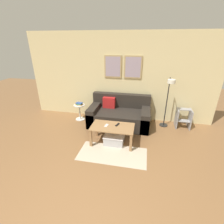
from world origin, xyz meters
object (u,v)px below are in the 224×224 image
object	(u,v)px
storage_bin	(114,138)
side_table	(80,111)
coffee_table	(112,129)
remote_control	(117,125)
couch	(119,115)
cell_phone	(106,125)
book_stack	(79,104)
step_stool	(183,118)
floor_lamp	(169,96)

from	to	relation	value
storage_bin	side_table	size ratio (longest dim) A/B	0.98
coffee_table	remote_control	size ratio (longest dim) A/B	6.73
couch	remote_control	bearing A→B (deg)	-83.63
remote_control	cell_phone	bearing A→B (deg)	-142.90
couch	remote_control	distance (m)	0.93
book_stack	step_stool	distance (m)	3.07
coffee_table	storage_bin	world-z (taller)	coffee_table
step_stool	floor_lamp	bearing A→B (deg)	-159.85
remote_control	step_stool	world-z (taller)	step_stool
couch	step_stool	bearing A→B (deg)	5.58
coffee_table	step_stool	bearing A→B (deg)	33.00
floor_lamp	remote_control	size ratio (longest dim) A/B	9.49
side_table	book_stack	size ratio (longest dim) A/B	2.09
coffee_table	book_stack	world-z (taller)	book_stack
side_table	cell_phone	distance (m)	1.52
floor_lamp	side_table	bearing A→B (deg)	178.69
couch	remote_control	world-z (taller)	couch
floor_lamp	couch	bearing A→B (deg)	179.56
storage_bin	cell_phone	xyz separation A→B (m)	(-0.19, -0.00, 0.34)
floor_lamp	side_table	world-z (taller)	floor_lamp
coffee_table	step_stool	distance (m)	2.16
floor_lamp	side_table	xyz separation A→B (m)	(-2.55, 0.06, -0.68)
storage_bin	step_stool	size ratio (longest dim) A/B	0.89
side_table	cell_phone	xyz separation A→B (m)	(1.11, -1.03, 0.16)
couch	coffee_table	xyz separation A→B (m)	(-0.00, -1.00, 0.08)
book_stack	step_stool	world-z (taller)	book_stack
couch	coffee_table	bearing A→B (deg)	-90.17
remote_control	cell_phone	size ratio (longest dim) A/B	1.07
couch	cell_phone	bearing A→B (deg)	-98.72
couch	floor_lamp	xyz separation A→B (m)	(1.30, -0.01, 0.69)
remote_control	book_stack	bearing A→B (deg)	164.59
floor_lamp	book_stack	xyz separation A→B (m)	(-2.55, 0.06, -0.45)
couch	coffee_table	distance (m)	1.00
floor_lamp	step_stool	bearing A→B (deg)	20.15
storage_bin	floor_lamp	world-z (taller)	floor_lamp
coffee_table	storage_bin	bearing A→B (deg)	16.78
coffee_table	floor_lamp	distance (m)	1.74
floor_lamp	step_stool	size ratio (longest dim) A/B	2.64
side_table	remote_control	size ratio (longest dim) A/B	3.27
step_stool	remote_control	bearing A→B (deg)	-147.54
book_stack	remote_control	size ratio (longest dim) A/B	1.56
floor_lamp	storage_bin	bearing A→B (deg)	-142.17
storage_bin	book_stack	xyz separation A→B (m)	(-1.30, 1.04, 0.41)
floor_lamp	step_stool	xyz separation A→B (m)	(0.51, 0.19, -0.69)
coffee_table	cell_phone	world-z (taller)	cell_phone
floor_lamp	cell_phone	bearing A→B (deg)	-146.03
side_table	couch	bearing A→B (deg)	-2.21
floor_lamp	book_stack	bearing A→B (deg)	178.63
side_table	remote_control	world-z (taller)	side_table
couch	cell_phone	world-z (taller)	couch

